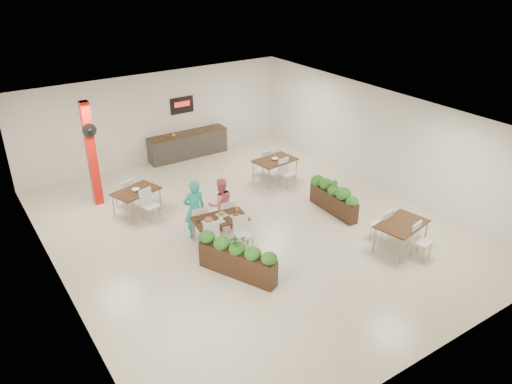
# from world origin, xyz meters

# --- Properties ---
(ground) EXTENTS (12.00, 12.00, 0.00)m
(ground) POSITION_xyz_m (0.00, 0.00, 0.00)
(ground) COLOR beige
(ground) RESTS_ON ground
(room_shell) EXTENTS (10.10, 12.10, 3.22)m
(room_shell) POSITION_xyz_m (0.00, 0.00, 2.01)
(room_shell) COLOR white
(room_shell) RESTS_ON ground
(red_column) EXTENTS (0.40, 0.41, 3.20)m
(red_column) POSITION_xyz_m (-3.00, 3.79, 1.64)
(red_column) COLOR red
(red_column) RESTS_ON ground
(service_counter) EXTENTS (3.00, 0.64, 2.20)m
(service_counter) POSITION_xyz_m (1.00, 5.65, 0.49)
(service_counter) COLOR #2A2825
(service_counter) RESTS_ON ground
(main_table) EXTENTS (1.50, 1.77, 0.92)m
(main_table) POSITION_xyz_m (-1.04, -0.26, 0.64)
(main_table) COLOR black
(main_table) RESTS_ON ground
(diner_man) EXTENTS (0.65, 0.48, 1.66)m
(diner_man) POSITION_xyz_m (-1.43, 0.39, 0.83)
(diner_man) COLOR teal
(diner_man) RESTS_ON ground
(diner_woman) EXTENTS (0.81, 0.67, 1.51)m
(diner_woman) POSITION_xyz_m (-0.63, 0.39, 0.76)
(diner_woman) COLOR #F56D7D
(diner_woman) RESTS_ON ground
(planter_left) EXTENTS (1.16, 1.99, 1.12)m
(planter_left) POSITION_xyz_m (-1.43, -1.75, 0.53)
(planter_left) COLOR black
(planter_left) RESTS_ON ground
(planter_right) EXTENTS (0.45, 1.95, 1.02)m
(planter_right) POSITION_xyz_m (2.59, -0.61, 0.50)
(planter_right) COLOR black
(planter_right) RESTS_ON ground
(side_table_a) EXTENTS (1.46, 1.67, 0.92)m
(side_table_a) POSITION_xyz_m (-2.25, 2.49, 0.64)
(side_table_a) COLOR black
(side_table_a) RESTS_ON ground
(side_table_b) EXTENTS (1.44, 1.66, 0.92)m
(side_table_b) POSITION_xyz_m (2.45, 2.16, 0.64)
(side_table_b) COLOR black
(side_table_b) RESTS_ON ground
(side_table_c) EXTENTS (1.49, 1.67, 0.92)m
(side_table_c) POSITION_xyz_m (2.70, -3.06, 0.64)
(side_table_c) COLOR black
(side_table_c) RESTS_ON ground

